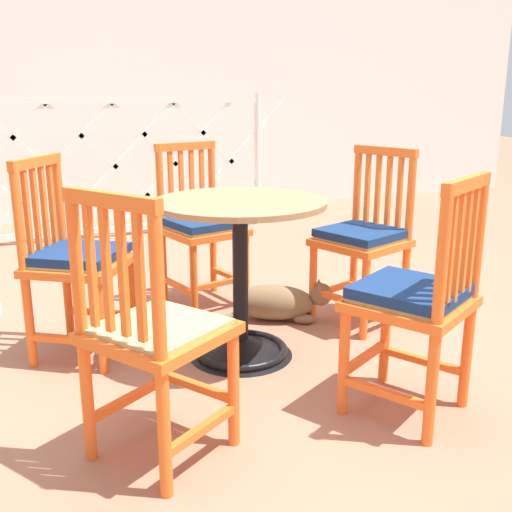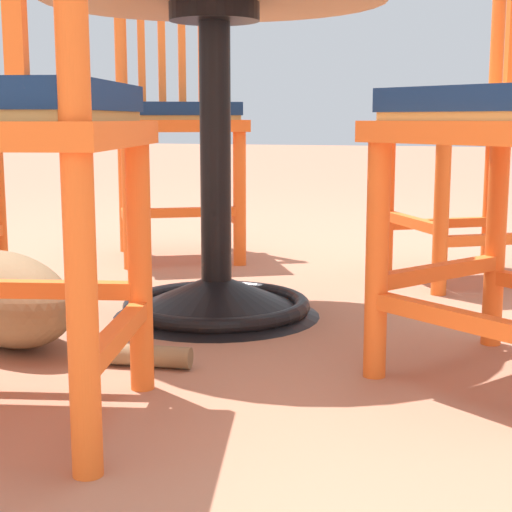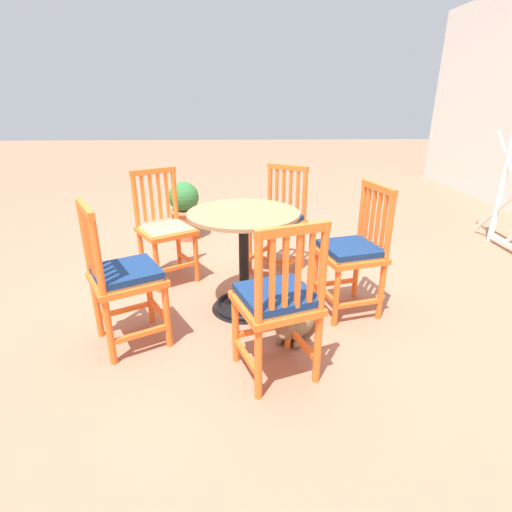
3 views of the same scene
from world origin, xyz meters
The scene contains 10 objects.
ground_plane centered at (0.00, 0.00, 0.00)m, with size 24.00×24.00×0.00m, color #A36B51.
building_wall_backdrop centered at (0.00, 3.81, 1.40)m, with size 10.00×0.20×2.80m, color silver.
lattice_fence_panel centered at (0.03, 2.81, 0.59)m, with size 3.11×0.06×1.18m.
cafe_table centered at (0.12, 0.15, 0.28)m, with size 0.76×0.76×0.73m.
orange_chair_by_planter centered at (0.17, 0.91, 0.45)m, with size 0.49×0.49×0.91m.
orange_chair_near_fence centered at (-0.56, 0.45, 0.45)m, with size 0.56×0.56×0.91m.
orange_chair_at_corner centered at (-0.43, -0.49, 0.43)m, with size 0.55×0.55×0.91m.
orange_chair_facing_out centered at (0.53, -0.57, 0.45)m, with size 0.55×0.55×0.91m.
orange_chair_tucked_in centered at (0.87, 0.32, 0.45)m, with size 0.51×0.51×0.91m.
tabby_cat centered at (0.48, 0.49, 0.10)m, with size 0.72×0.38×0.23m.
Camera 1 is at (-0.80, -2.27, 1.18)m, focal length 42.26 mm.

